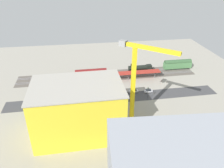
{
  "coord_description": "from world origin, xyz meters",
  "views": [
    {
      "loc": [
        14.99,
        93.83,
        55.24
      ],
      "look_at": [
        0.96,
        2.42,
        5.93
      ],
      "focal_mm": 35.52,
      "sensor_mm": 36.0,
      "label": 1
    }
  ],
  "objects_px": {
    "passenger_coach": "(178,64)",
    "street_tree_0": "(41,103)",
    "street_tree_3": "(36,100)",
    "box_truck_0": "(110,103)",
    "parked_car_7": "(48,98)",
    "parked_car_2": "(119,92)",
    "street_tree_1": "(98,97)",
    "box_truck_1": "(67,106)",
    "street_tree_2": "(122,94)",
    "construction_building": "(78,110)",
    "tower_crane": "(136,82)",
    "parked_car_1": "(134,91)",
    "freight_coach_far": "(91,74)",
    "parked_car_3": "(106,94)",
    "parked_car_5": "(77,96)",
    "parked_car_0": "(148,91)",
    "parked_car_4": "(91,95)",
    "traffic_light": "(148,92)",
    "parked_car_6": "(62,97)",
    "locomotive": "(141,68)",
    "platform_canopy_near": "(115,74)"
  },
  "relations": [
    {
      "from": "parked_car_1",
      "to": "street_tree_2",
      "type": "bearing_deg",
      "value": 48.91
    },
    {
      "from": "parked_car_1",
      "to": "parked_car_6",
      "type": "xyz_separation_m",
      "value": [
        34.6,
        0.49,
        -0.03
      ]
    },
    {
      "from": "parked_car_0",
      "to": "box_truck_0",
      "type": "bearing_deg",
      "value": 23.68
    },
    {
      "from": "parked_car_0",
      "to": "box_truck_1",
      "type": "distance_m",
      "value": 40.29
    },
    {
      "from": "parked_car_4",
      "to": "tower_crane",
      "type": "height_order",
      "value": "tower_crane"
    },
    {
      "from": "parked_car_1",
      "to": "traffic_light",
      "type": "height_order",
      "value": "traffic_light"
    },
    {
      "from": "passenger_coach",
      "to": "street_tree_0",
      "type": "bearing_deg",
      "value": 23.88
    },
    {
      "from": "freight_coach_far",
      "to": "construction_building",
      "type": "xyz_separation_m",
      "value": [
        7.18,
        43.38,
        6.54
      ]
    },
    {
      "from": "passenger_coach",
      "to": "parked_car_3",
      "type": "height_order",
      "value": "passenger_coach"
    },
    {
      "from": "passenger_coach",
      "to": "parked_car_1",
      "type": "xyz_separation_m",
      "value": [
        32.82,
        23.67,
        -2.37
      ]
    },
    {
      "from": "parked_car_0",
      "to": "parked_car_1",
      "type": "distance_m",
      "value": 7.26
    },
    {
      "from": "box_truck_1",
      "to": "traffic_light",
      "type": "relative_size",
      "value": 1.39
    },
    {
      "from": "freight_coach_far",
      "to": "street_tree_1",
      "type": "relative_size",
      "value": 2.3
    },
    {
      "from": "parked_car_7",
      "to": "street_tree_3",
      "type": "distance_m",
      "value": 9.48
    },
    {
      "from": "locomotive",
      "to": "parked_car_4",
      "type": "relative_size",
      "value": 3.35
    },
    {
      "from": "parked_car_0",
      "to": "tower_crane",
      "type": "relative_size",
      "value": 0.13
    },
    {
      "from": "locomotive",
      "to": "street_tree_2",
      "type": "distance_m",
      "value": 37.65
    },
    {
      "from": "parked_car_6",
      "to": "tower_crane",
      "type": "xyz_separation_m",
      "value": [
        -28.47,
        24.47,
        18.25
      ]
    },
    {
      "from": "locomotive",
      "to": "passenger_coach",
      "type": "relative_size",
      "value": 0.89
    },
    {
      "from": "tower_crane",
      "to": "parked_car_1",
      "type": "bearing_deg",
      "value": -103.79
    },
    {
      "from": "locomotive",
      "to": "street_tree_2",
      "type": "relative_size",
      "value": 2.1
    },
    {
      "from": "parked_car_0",
      "to": "parked_car_3",
      "type": "height_order",
      "value": "parked_car_3"
    },
    {
      "from": "parked_car_1",
      "to": "tower_crane",
      "type": "bearing_deg",
      "value": 76.21
    },
    {
      "from": "parked_car_7",
      "to": "parked_car_2",
      "type": "bearing_deg",
      "value": -179.89
    },
    {
      "from": "construction_building",
      "to": "parked_car_5",
      "type": "bearing_deg",
      "value": -89.1
    },
    {
      "from": "street_tree_0",
      "to": "street_tree_2",
      "type": "height_order",
      "value": "street_tree_2"
    },
    {
      "from": "parked_car_3",
      "to": "street_tree_3",
      "type": "bearing_deg",
      "value": 12.76
    },
    {
      "from": "box_truck_0",
      "to": "street_tree_1",
      "type": "relative_size",
      "value": 1.23
    },
    {
      "from": "locomotive",
      "to": "parked_car_0",
      "type": "distance_m",
      "value": 25.0
    },
    {
      "from": "parked_car_1",
      "to": "construction_building",
      "type": "distance_m",
      "value": 38.09
    },
    {
      "from": "street_tree_2",
      "to": "traffic_light",
      "type": "bearing_deg",
      "value": -176.96
    },
    {
      "from": "locomotive",
      "to": "traffic_light",
      "type": "distance_m",
      "value": 32.79
    },
    {
      "from": "passenger_coach",
      "to": "construction_building",
      "type": "distance_m",
      "value": 77.6
    },
    {
      "from": "parked_car_6",
      "to": "parked_car_7",
      "type": "height_order",
      "value": "parked_car_7"
    },
    {
      "from": "parked_car_2",
      "to": "street_tree_2",
      "type": "bearing_deg",
      "value": 85.14
    },
    {
      "from": "parked_car_7",
      "to": "box_truck_0",
      "type": "height_order",
      "value": "box_truck_0"
    },
    {
      "from": "platform_canopy_near",
      "to": "passenger_coach",
      "type": "distance_m",
      "value": 41.21
    },
    {
      "from": "parked_car_3",
      "to": "passenger_coach",
      "type": "bearing_deg",
      "value": -152.05
    },
    {
      "from": "passenger_coach",
      "to": "parked_car_7",
      "type": "xyz_separation_m",
      "value": [
        74.17,
        24.1,
        -2.34
      ]
    },
    {
      "from": "box_truck_1",
      "to": "street_tree_2",
      "type": "bearing_deg",
      "value": -177.38
    },
    {
      "from": "platform_canopy_near",
      "to": "parked_car_3",
      "type": "xyz_separation_m",
      "value": [
        6.77,
        15.06,
        -3.28
      ]
    },
    {
      "from": "parked_car_0",
      "to": "parked_car_7",
      "type": "height_order",
      "value": "parked_car_7"
    },
    {
      "from": "parked_car_7",
      "to": "box_truck_0",
      "type": "bearing_deg",
      "value": 160.91
    },
    {
      "from": "freight_coach_far",
      "to": "parked_car_7",
      "type": "bearing_deg",
      "value": 40.46
    },
    {
      "from": "parked_car_0",
      "to": "street_tree_0",
      "type": "distance_m",
      "value": 50.63
    },
    {
      "from": "parked_car_0",
      "to": "parked_car_2",
      "type": "xyz_separation_m",
      "value": [
        14.39,
        -0.74,
        0.1
      ]
    },
    {
      "from": "street_tree_1",
      "to": "traffic_light",
      "type": "relative_size",
      "value": 1.12
    },
    {
      "from": "box_truck_1",
      "to": "street_tree_1",
      "type": "xyz_separation_m",
      "value": [
        -13.5,
        -0.57,
        3.3
      ]
    },
    {
      "from": "street_tree_3",
      "to": "box_truck_0",
      "type": "bearing_deg",
      "value": 176.55
    },
    {
      "from": "parked_car_4",
      "to": "parked_car_7",
      "type": "height_order",
      "value": "parked_car_4"
    }
  ]
}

